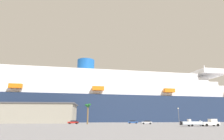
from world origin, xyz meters
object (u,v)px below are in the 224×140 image
object	(u,v)px
pickup_truck	(211,123)
parked_car_red_hatchback	(73,122)
parked_car_silver_sedan	(147,122)
palm_tree	(88,108)
cruise_ship	(129,101)
small_boat_on_trailer	(193,123)
parked_car_blue_suv	(133,122)
street_lamp	(178,113)

from	to	relation	value
pickup_truck	parked_car_red_hatchback	world-z (taller)	pickup_truck
pickup_truck	parked_car_silver_sedan	bearing A→B (deg)	114.54
palm_tree	cruise_ship	bearing A→B (deg)	66.48
small_boat_on_trailer	parked_car_red_hatchback	size ratio (longest dim) A/B	1.82
palm_tree	parked_car_blue_suv	distance (m)	24.50
small_boat_on_trailer	street_lamp	distance (m)	26.33
pickup_truck	parked_car_red_hatchback	xyz separation A→B (m)	(-45.23, 34.23, -0.21)
street_lamp	parked_car_silver_sedan	world-z (taller)	street_lamp
cruise_ship	pickup_truck	xyz separation A→B (m)	(7.53, -98.93, -14.90)
cruise_ship	parked_car_red_hatchback	xyz separation A→B (m)	(-37.70, -64.71, -15.11)
parked_car_silver_sedan	pickup_truck	bearing A→B (deg)	-65.46
small_boat_on_trailer	cruise_ship	bearing A→B (deg)	91.01
parked_car_blue_suv	cruise_ship	bearing A→B (deg)	81.10
parked_car_silver_sedan	parked_car_blue_suv	bearing A→B (deg)	114.35
pickup_truck	parked_car_blue_suv	bearing A→B (deg)	114.49
cruise_ship	parked_car_blue_suv	xyz separation A→B (m)	(-9.60, -61.32, -15.11)
palm_tree	street_lamp	distance (m)	39.42
pickup_truck	parked_car_blue_suv	distance (m)	41.33
cruise_ship	small_boat_on_trailer	size ratio (longest dim) A/B	30.76
palm_tree	parked_car_blue_suv	world-z (taller)	palm_tree
palm_tree	parked_car_silver_sedan	bearing A→B (deg)	1.02
cruise_ship	parked_car_blue_suv	world-z (taller)	cruise_ship
cruise_ship	parked_car_red_hatchback	world-z (taller)	cruise_ship
street_lamp	parked_car_red_hatchback	xyz separation A→B (m)	(-45.87, 9.35, -3.81)
palm_tree	small_boat_on_trailer	bearing A→B (deg)	-40.27
pickup_truck	palm_tree	bearing A→B (deg)	144.61
pickup_truck	street_lamp	distance (m)	25.15
pickup_truck	street_lamp	size ratio (longest dim) A/B	0.82
parked_car_silver_sedan	cruise_ship	bearing A→B (deg)	85.80
cruise_ship	pickup_truck	bearing A→B (deg)	-85.65
parked_car_blue_suv	parked_car_red_hatchback	xyz separation A→B (m)	(-28.10, -3.39, 0.00)
street_lamp	parked_car_silver_sedan	bearing A→B (deg)	167.22
pickup_truck	parked_car_blue_suv	size ratio (longest dim) A/B	1.16
palm_tree	street_lamp	bearing A→B (deg)	-3.75
parked_car_red_hatchback	parked_car_silver_sedan	xyz separation A→B (m)	(32.49, -6.31, -0.00)
pickup_truck	palm_tree	world-z (taller)	palm_tree
parked_car_red_hatchback	cruise_ship	bearing A→B (deg)	59.77
small_boat_on_trailer	parked_car_silver_sedan	bearing A→B (deg)	103.82
pickup_truck	parked_car_silver_sedan	world-z (taller)	pickup_truck
parked_car_red_hatchback	street_lamp	bearing A→B (deg)	-11.52
pickup_truck	palm_tree	xyz separation A→B (m)	(-38.65, 27.46, 5.64)
palm_tree	pickup_truck	bearing A→B (deg)	-35.39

